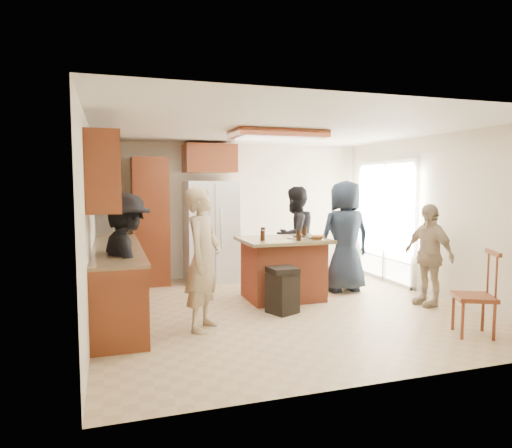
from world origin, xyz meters
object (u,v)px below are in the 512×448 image
object	(u,v)px
person_front_left	(203,259)
person_behind_right	(345,236)
person_counter	(126,262)
refrigerator	(211,231)
trash_bin	(282,290)
person_side_right	(428,255)
spindle_chair	(476,297)
person_behind_left	(295,236)
kitchen_island	(283,268)

from	to	relation	value
person_front_left	person_behind_right	size ratio (longest dim) A/B	0.95
person_front_left	person_counter	xyz separation A→B (m)	(-0.88, 0.27, -0.04)
person_front_left	person_behind_right	distance (m)	2.85
refrigerator	trash_bin	bearing A→B (deg)	-78.11
person_side_right	person_counter	xyz separation A→B (m)	(-4.18, 0.18, 0.09)
person_side_right	spindle_chair	xyz separation A→B (m)	(-0.36, -1.29, -0.28)
person_behind_right	person_behind_left	bearing A→B (deg)	-51.63
person_front_left	refrigerator	world-z (taller)	refrigerator
spindle_chair	person_behind_right	bearing A→B (deg)	98.80
person_behind_left	refrigerator	world-z (taller)	refrigerator
person_side_right	trash_bin	size ratio (longest dim) A/B	2.33
person_behind_right	person_counter	world-z (taller)	person_behind_right
person_behind_right	person_counter	xyz separation A→B (m)	(-3.45, -0.95, -0.08)
person_side_right	person_counter	distance (m)	4.18
trash_bin	person_side_right	bearing A→B (deg)	-6.72
kitchen_island	trash_bin	bearing A→B (deg)	-111.72
person_behind_right	person_counter	size ratio (longest dim) A/B	1.09
person_behind_right	kitchen_island	world-z (taller)	person_behind_right
person_counter	trash_bin	distance (m)	2.09
person_front_left	kitchen_island	distance (m)	1.83
person_counter	refrigerator	world-z (taller)	refrigerator
person_side_right	spindle_chair	distance (m)	1.36
kitchen_island	spindle_chair	bearing A→B (deg)	-56.28
person_front_left	trash_bin	distance (m)	1.32
person_counter	kitchen_island	distance (m)	2.47
person_side_right	person_behind_right	bearing A→B (deg)	-154.90
person_counter	person_front_left	bearing A→B (deg)	-125.01
person_side_right	spindle_chair	size ratio (longest dim) A/B	1.48
person_front_left	person_side_right	size ratio (longest dim) A/B	1.17
spindle_chair	person_counter	bearing A→B (deg)	159.06
person_counter	spindle_chair	xyz separation A→B (m)	(3.82, -1.46, -0.37)
spindle_chair	person_behind_left	bearing A→B (deg)	106.84
person_behind_left	kitchen_island	world-z (taller)	person_behind_left
refrigerator	spindle_chair	xyz separation A→B (m)	(2.28, -3.84, -0.45)
person_counter	spindle_chair	bearing A→B (deg)	-128.86
person_behind_left	person_behind_right	world-z (taller)	person_behind_right
person_side_right	spindle_chair	world-z (taller)	person_side_right
person_front_left	kitchen_island	world-z (taller)	person_front_left
person_behind_right	kitchen_island	distance (m)	1.22
person_behind_left	kitchen_island	size ratio (longest dim) A/B	1.33
person_front_left	person_counter	distance (m)	0.92
person_behind_left	refrigerator	size ratio (longest dim) A/B	0.95
person_behind_left	refrigerator	distance (m)	1.51
person_behind_right	refrigerator	xyz separation A→B (m)	(-1.90, 1.43, -0.00)
person_counter	spindle_chair	distance (m)	4.11
person_behind_right	spindle_chair	size ratio (longest dim) A/B	1.82
person_behind_left	person_side_right	world-z (taller)	person_behind_left
person_front_left	trash_bin	size ratio (longest dim) A/B	2.73
person_behind_left	person_behind_right	xyz separation A→B (m)	(0.57, -0.72, 0.05)
refrigerator	person_behind_right	bearing A→B (deg)	-36.93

